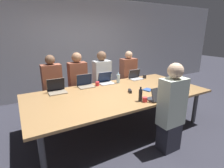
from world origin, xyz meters
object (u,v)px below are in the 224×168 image
object	(u,v)px
person_far_midleft	(78,84)
cup_near_midright	(145,100)
laptop_far_left	(57,89)
person_far_left	(53,88)
laptop_far_center	(106,80)
stapler	(130,91)
person_far_center	(102,81)
laptop_far_midleft	(85,83)
cup_near_right	(166,93)
bottle_far_center	(118,78)
person_near_midright	(171,110)
cup_far_right	(145,76)
bottle_near_midright	(140,95)
laptop_near_midright	(158,96)
laptop_near_right	(178,90)
laptop_far_right	(135,76)
person_far_right	(128,79)
cup_far_midleft	(97,84)

from	to	relation	value
person_far_midleft	cup_near_midright	bearing A→B (deg)	-71.56
laptop_far_left	person_far_left	xyz separation A→B (m)	(0.02, 0.51, -0.14)
cup_near_midright	laptop_far_center	distance (m)	1.27
stapler	person_far_center	bearing A→B (deg)	116.06
laptop_far_midleft	laptop_far_left	world-z (taller)	laptop_far_left
cup_near_right	laptop_far_center	size ratio (longest dim) A/B	0.32
person_far_midleft	bottle_far_center	size ratio (longest dim) A/B	5.93
cup_near_midright	person_far_center	distance (m)	1.61
person_far_center	person_far_left	bearing A→B (deg)	175.72
bottle_far_center	person_near_midright	bearing A→B (deg)	-89.42
person_far_midleft	person_far_center	size ratio (longest dim) A/B	1.00
cup_far_right	bottle_near_midright	distance (m)	1.54
laptop_near_midright	bottle_far_center	distance (m)	1.21
laptop_near_midright	laptop_far_midleft	bearing A→B (deg)	-59.51
stapler	laptop_near_right	bearing A→B (deg)	-11.94
laptop_far_right	cup_far_right	bearing A→B (deg)	-8.74
person_far_right	laptop_far_midleft	world-z (taller)	person_far_right
laptop_far_right	laptop_far_left	world-z (taller)	laptop_far_left
bottle_far_center	person_far_midleft	bearing A→B (deg)	145.80
bottle_near_midright	stapler	world-z (taller)	bottle_near_midright
laptop_far_midleft	person_far_center	distance (m)	0.66
laptop_near_midright	bottle_far_center	world-z (taller)	bottle_far_center
laptop_near_midright	laptop_far_left	bearing A→B (deg)	-41.84
person_far_midleft	laptop_far_left	distance (m)	0.77
cup_far_right	laptop_far_left	xyz separation A→B (m)	(-2.13, -0.01, 0.03)
laptop_near_right	laptop_far_right	bearing A→B (deg)	-87.88
person_near_midright	laptop_far_center	xyz separation A→B (m)	(-0.28, 1.64, 0.11)
laptop_near_midright	stapler	distance (m)	0.58
person_far_center	laptop_far_left	bearing A→B (deg)	-160.05
laptop_far_right	stapler	xyz separation A→B (m)	(-0.67, -0.73, -0.04)
cup_far_midleft	laptop_far_left	size ratio (longest dim) A/B	0.26
person_near_midright	cup_near_right	bearing A→B (deg)	-125.83
person_far_midleft	person_far_center	bearing A→B (deg)	-7.05
person_far_midleft	laptop_far_right	bearing A→B (deg)	-18.69
laptop_near_right	stapler	bearing A→B (deg)	-35.62
laptop_near_right	cup_near_right	bearing A→B (deg)	-7.99
person_near_midright	cup_near_midright	distance (m)	0.44
laptop_far_right	laptop_far_center	xyz separation A→B (m)	(-0.80, 0.03, 0.01)
person_far_right	cup_near_right	distance (m)	1.58
bottle_near_midright	bottle_far_center	xyz separation A→B (m)	(0.25, 1.10, -0.00)
person_far_center	bottle_near_midright	bearing A→B (deg)	-92.35
laptop_far_midleft	cup_far_right	bearing A→B (deg)	-2.45
person_far_right	bottle_near_midright	world-z (taller)	person_far_right
cup_far_midleft	bottle_near_midright	size ratio (longest dim) A/B	0.35
person_far_right	person_near_midright	size ratio (longest dim) A/B	0.97
laptop_near_midright	person_far_left	size ratio (longest dim) A/B	0.23
person_far_right	person_far_center	bearing A→B (deg)	178.25
person_far_right	person_far_midleft	bearing A→B (deg)	175.93
person_near_midright	laptop_near_right	world-z (taller)	person_near_midright
cup_near_right	laptop_far_left	bearing A→B (deg)	145.08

